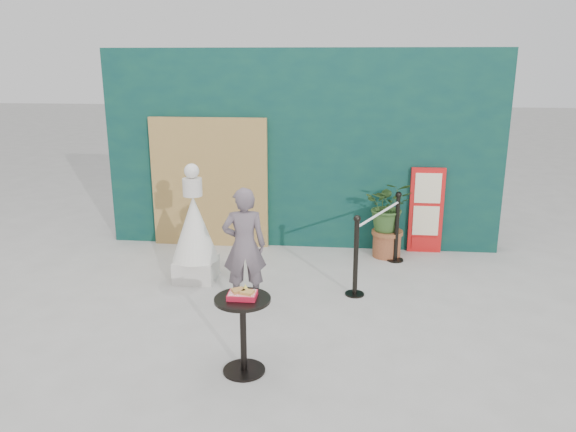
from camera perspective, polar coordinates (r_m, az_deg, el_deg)
The scene contains 10 objects.
ground at distance 6.08m, azimuth -1.21°, elevation -12.21°, with size 60.00×60.00×0.00m, color #ADAAA5.
back_wall at distance 8.61m, azimuth 1.37°, elevation 6.72°, with size 6.00×0.30×3.00m, color #0B3131.
bamboo_fence at distance 8.73m, azimuth -7.98°, elevation 3.35°, with size 1.80×0.08×2.00m, color tan.
woman at distance 6.66m, azimuth -4.46°, elevation -3.05°, with size 0.52×0.34×1.42m, color #63555D.
menu_board at distance 8.66m, azimuth 13.86°, elevation 0.55°, with size 0.50×0.07×1.30m.
statue at distance 7.45m, azimuth -9.47°, elevation -1.75°, with size 0.61×0.61×1.57m.
cafe_table at distance 5.28m, azimuth -4.59°, elevation -10.80°, with size 0.52×0.52×0.75m.
food_basket at distance 5.16m, azimuth -4.63°, elevation -7.91°, with size 0.26×0.19×0.11m.
planter at distance 8.33m, azimuth 10.15°, elevation 0.31°, with size 0.68×0.59×1.16m.
stanchion_barrier at distance 7.57m, azimuth 9.12°, elevation -2.59°, with size 0.84×1.54×1.03m.
Camera 1 is at (0.69, -5.33, 2.85)m, focal length 35.00 mm.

